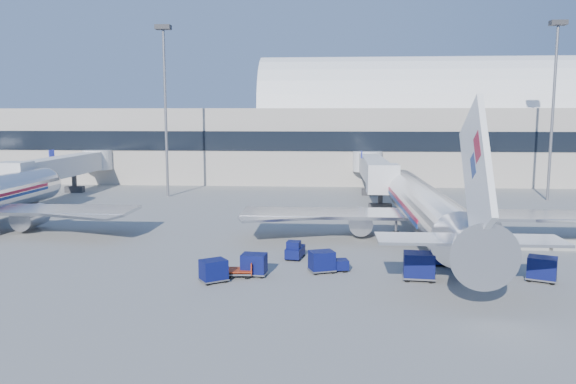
# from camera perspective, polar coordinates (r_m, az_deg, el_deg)

# --- Properties ---
(ground) EXTENTS (260.00, 260.00, 0.00)m
(ground) POSITION_cam_1_polar(r_m,az_deg,el_deg) (45.28, 2.01, -6.10)
(ground) COLOR gray
(ground) RESTS_ON ground
(terminal) EXTENTS (170.00, 28.15, 21.00)m
(terminal) POSITION_cam_1_polar(r_m,az_deg,el_deg) (101.09, -4.62, 5.83)
(terminal) COLOR #B2AA9E
(terminal) RESTS_ON ground
(airliner_main) EXTENTS (32.00, 37.26, 12.07)m
(airliner_main) POSITION_cam_1_polar(r_m,az_deg,el_deg) (49.82, 13.79, -1.61)
(airliner_main) COLOR silver
(airliner_main) RESTS_ON ground
(jetbridge_near) EXTENTS (4.40, 27.50, 6.25)m
(jetbridge_near) POSITION_cam_1_polar(r_m,az_deg,el_deg) (75.32, 8.64, 2.39)
(jetbridge_near) COLOR silver
(jetbridge_near) RESTS_ON ground
(jetbridge_mid) EXTENTS (4.40, 27.50, 6.25)m
(jetbridge_mid) POSITION_cam_1_polar(r_m,az_deg,el_deg) (83.20, -21.60, 2.43)
(jetbridge_mid) COLOR silver
(jetbridge_mid) RESTS_ON ground
(mast_west) EXTENTS (2.00, 1.20, 22.60)m
(mast_west) POSITION_cam_1_polar(r_m,az_deg,el_deg) (77.10, -12.40, 10.50)
(mast_west) COLOR slate
(mast_west) RESTS_ON ground
(mast_east) EXTENTS (2.00, 1.20, 22.60)m
(mast_east) POSITION_cam_1_polar(r_m,az_deg,el_deg) (79.35, 25.45, 9.86)
(mast_east) COLOR slate
(mast_east) RESTS_ON ground
(barrier_near) EXTENTS (3.00, 0.55, 0.90)m
(barrier_near) POSITION_cam_1_polar(r_m,az_deg,el_deg) (49.91, 23.31, -4.90)
(barrier_near) COLOR #9E9E96
(barrier_near) RESTS_ON ground
(barrier_mid) EXTENTS (3.00, 0.55, 0.90)m
(barrier_mid) POSITION_cam_1_polar(r_m,az_deg,el_deg) (51.10, 26.81, -4.82)
(barrier_mid) COLOR #9E9E96
(barrier_mid) RESTS_ON ground
(tug_lead) EXTENTS (2.22, 1.42, 1.34)m
(tug_lead) POSITION_cam_1_polar(r_m,az_deg,el_deg) (39.72, 4.51, -7.19)
(tug_lead) COLOR #090E45
(tug_lead) RESTS_ON ground
(tug_right) EXTENTS (2.42, 1.66, 1.44)m
(tug_right) POSITION_cam_1_polar(r_m,az_deg,el_deg) (42.60, 15.63, -6.36)
(tug_right) COLOR #090E45
(tug_right) RESTS_ON ground
(tug_left) EXTENTS (1.50, 2.40, 1.46)m
(tug_left) POSITION_cam_1_polar(r_m,az_deg,el_deg) (43.00, 0.68, -5.93)
(tug_left) COLOR #090E45
(tug_left) RESTS_ON ground
(cart_train_a) EXTENTS (2.07, 1.83, 1.52)m
(cart_train_a) POSITION_cam_1_polar(r_m,az_deg,el_deg) (39.35, 3.46, -7.02)
(cart_train_a) COLOR #090E45
(cart_train_a) RESTS_ON ground
(cart_train_b) EXTENTS (1.87, 1.50, 1.53)m
(cart_train_b) POSITION_cam_1_polar(r_m,az_deg,el_deg) (38.55, -3.47, -7.33)
(cart_train_b) COLOR #090E45
(cart_train_b) RESTS_ON ground
(cart_train_c) EXTENTS (2.14, 2.03, 1.50)m
(cart_train_c) POSITION_cam_1_polar(r_m,az_deg,el_deg) (37.37, -7.57, -7.89)
(cart_train_c) COLOR #090E45
(cart_train_c) RESTS_ON ground
(cart_solo_near) EXTENTS (2.24, 1.79, 1.85)m
(cart_solo_near) POSITION_cam_1_polar(r_m,az_deg,el_deg) (38.46, 13.16, -7.29)
(cart_solo_near) COLOR #090E45
(cart_solo_near) RESTS_ON ground
(cart_solo_far) EXTENTS (2.28, 2.06, 1.64)m
(cart_solo_far) POSITION_cam_1_polar(r_m,az_deg,el_deg) (40.80, 24.40, -7.08)
(cart_solo_far) COLOR #090E45
(cart_solo_far) RESTS_ON ground
(cart_open_red) EXTENTS (2.06, 1.52, 0.53)m
(cart_open_red) POSITION_cam_1_polar(r_m,az_deg,el_deg) (38.47, -5.06, -8.05)
(cart_open_red) COLOR slate
(cart_open_red) RESTS_ON ground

